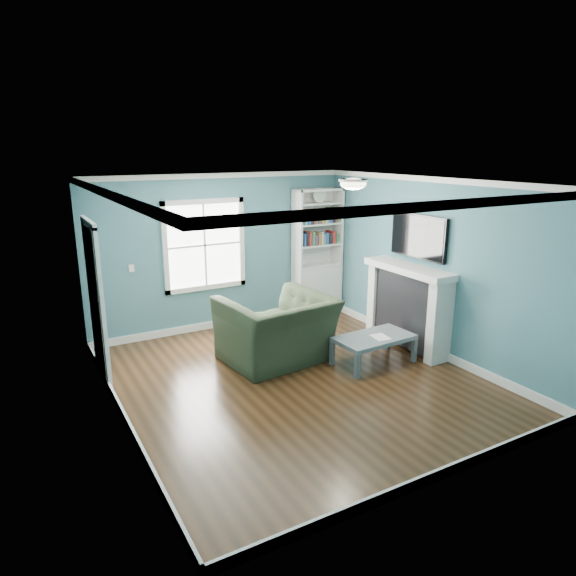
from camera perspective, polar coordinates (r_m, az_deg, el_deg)
floor at (r=6.95m, az=0.97°, el=-10.21°), size 5.00×5.00×0.00m
room_walls at (r=6.42m, az=1.03°, el=2.62°), size 5.00×5.00×5.00m
trim at (r=6.51m, az=1.02°, el=-0.34°), size 4.50×5.00×2.60m
window at (r=8.53m, az=-9.25°, el=4.71°), size 1.40×0.06×1.50m
bookshelf at (r=9.38m, az=3.22°, el=2.57°), size 0.90×0.35×2.31m
fireplace at (r=8.04m, az=13.16°, el=-2.15°), size 0.44×1.58×1.30m
tv at (r=7.87m, az=14.29°, el=5.58°), size 0.06×1.10×0.65m
door at (r=7.13m, az=-20.60°, el=-1.31°), size 0.12×0.98×2.17m
ceiling_fixture at (r=6.86m, az=7.27°, el=11.49°), size 0.38×0.38×0.15m
light_switch at (r=8.26m, az=-16.99°, el=2.11°), size 0.08×0.01×0.12m
recliner at (r=7.31m, az=-1.26°, el=-3.46°), size 1.55×1.10×1.28m
coffee_table at (r=7.43m, az=9.54°, el=-5.68°), size 1.15×0.67×0.41m
paper_sheet at (r=7.39m, az=10.21°, el=-5.38°), size 0.24×0.29×0.00m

